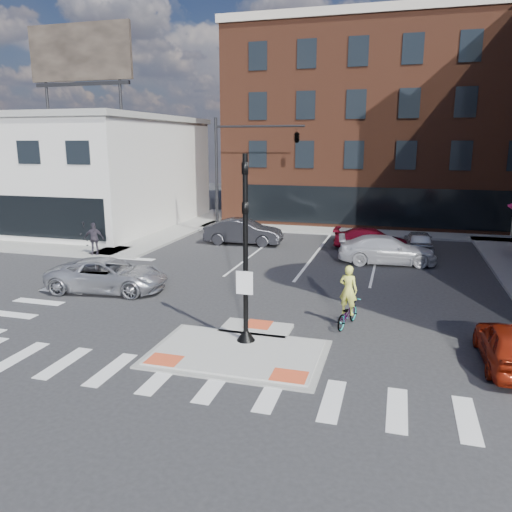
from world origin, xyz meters
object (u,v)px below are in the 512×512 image
(bg_car_silver, at_px, (419,241))
(bg_car_red, at_px, (371,240))
(silver_suv, at_px, (108,275))
(cyclist, at_px, (348,306))
(pedestrian_b, at_px, (94,239))
(pedestrian_a, at_px, (85,233))
(bg_car_dark, at_px, (243,232))
(red_sedan, at_px, (511,345))
(white_pickup, at_px, (387,250))

(bg_car_silver, xyz_separation_m, bg_car_red, (-2.73, -0.16, -0.01))
(silver_suv, height_order, bg_car_red, silver_suv)
(bg_car_silver, distance_m, bg_car_red, 2.74)
(bg_car_silver, relative_size, bg_car_red, 0.86)
(cyclist, relative_size, pedestrian_b, 1.22)
(silver_suv, distance_m, cyclist, 10.67)
(bg_car_silver, relative_size, pedestrian_a, 2.55)
(bg_car_red, xyz_separation_m, pedestrian_b, (-15.07, -6.22, 0.41))
(bg_car_dark, height_order, bg_car_silver, bg_car_dark)
(red_sedan, bearing_deg, cyclist, -23.04)
(bg_car_silver, height_order, cyclist, cyclist)
(white_pickup, bearing_deg, pedestrian_a, 85.57)
(red_sedan, relative_size, bg_car_silver, 1.01)
(red_sedan, xyz_separation_m, pedestrian_b, (-19.91, 9.09, 0.40))
(white_pickup, height_order, pedestrian_b, pedestrian_b)
(cyclist, xyz_separation_m, pedestrian_b, (-15.00, 7.07, 0.31))
(bg_car_red, bearing_deg, cyclist, -179.58)
(bg_car_silver, bearing_deg, bg_car_dark, -0.75)
(bg_car_red, bearing_deg, bg_car_dark, 93.50)
(white_pickup, bearing_deg, pedestrian_b, 92.98)
(white_pickup, relative_size, pedestrian_a, 3.36)
(bg_car_red, height_order, cyclist, cyclist)
(silver_suv, bearing_deg, white_pickup, -60.54)
(cyclist, xyz_separation_m, pedestrian_a, (-16.97, 9.07, 0.16))
(bg_car_red, relative_size, pedestrian_b, 2.46)
(white_pickup, xyz_separation_m, cyclist, (-1.05, -10.07, 0.01))
(red_sedan, distance_m, white_pickup, 12.69)
(white_pickup, xyz_separation_m, bg_car_red, (-0.99, 3.22, -0.09))
(silver_suv, bearing_deg, bg_car_red, -49.04)
(bg_car_red, bearing_deg, red_sedan, -161.75)
(silver_suv, xyz_separation_m, bg_car_red, (10.63, 11.84, -0.06))
(pedestrian_b, bearing_deg, white_pickup, -10.65)
(red_sedan, relative_size, bg_car_dark, 0.80)
(red_sedan, bearing_deg, silver_suv, -13.34)
(white_pickup, distance_m, cyclist, 10.13)
(silver_suv, bearing_deg, bg_car_dark, -20.10)
(red_sedan, distance_m, bg_car_silver, 15.61)
(bg_car_dark, bearing_deg, bg_car_silver, -90.05)
(bg_car_dark, bearing_deg, pedestrian_b, 126.48)
(pedestrian_a, bearing_deg, cyclist, 6.40)
(pedestrian_a, bearing_deg, bg_car_red, 48.45)
(bg_car_red, bearing_deg, silver_suv, 138.77)
(bg_car_silver, distance_m, pedestrian_b, 18.91)
(silver_suv, height_order, pedestrian_b, pedestrian_b)
(silver_suv, xyz_separation_m, red_sedan, (15.48, -3.47, -0.05))
(red_sedan, relative_size, white_pickup, 0.76)
(red_sedan, height_order, pedestrian_b, pedestrian_b)
(cyclist, height_order, pedestrian_b, cyclist)
(bg_car_red, distance_m, cyclist, 13.29)
(pedestrian_a, bearing_deg, silver_suv, -15.45)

